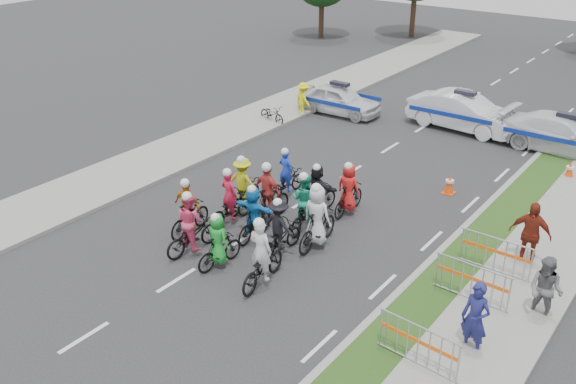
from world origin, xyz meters
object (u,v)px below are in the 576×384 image
Objects in this scene: rider_8 at (305,208)px; police_car_0 at (339,100)px; barrier_0 at (418,347)px; rider_13 at (348,193)px; rider_12 at (286,179)px; cone_0 at (449,184)px; police_car_2 at (565,135)px; rider_0 at (262,262)px; rider_7 at (317,222)px; rider_10 at (244,188)px; police_car_1 at (463,112)px; parked_bike at (272,114)px; rider_3 at (189,213)px; spectator_2 at (530,234)px; rider_2 at (191,229)px; rider_6 at (230,205)px; spectator_1 at (545,290)px; barrier_1 at (472,284)px; rider_1 at (219,245)px; rider_9 at (268,198)px; rider_11 at (317,192)px; spectator_0 at (475,319)px; barrier_2 at (495,256)px; marshal_hiviz at (303,99)px; rider_5 at (254,216)px; cone_1 at (570,170)px; rider_4 at (280,232)px.

police_car_0 is (-5.11, 10.09, -0.04)m from rider_8.
rider_13 is at bearing 133.02° from barrier_0.
cone_0 is (4.41, 3.41, -0.24)m from rider_12.
rider_0 is at bearing 169.22° from police_car_2.
rider_10 is (-3.28, 0.62, -0.06)m from rider_7.
police_car_1 reaches higher than police_car_0.
parked_bike is at bearing 113.24° from police_car_2.
spectator_2 is at bearing -159.07° from rider_3.
spectator_2 is 14.03m from parked_bike.
rider_2 reaches higher than barrier_0.
cone_0 is at bearing -123.86° from rider_6.
barrier_1 is (-1.67, -0.30, -0.31)m from spectator_1.
rider_3 is at bearing -125.14° from cone_0.
barrier_0 is at bearing 131.99° from rider_13.
rider_1 reaches higher than parked_bike.
rider_9 is at bearing -96.29° from rider_2.
rider_6 is 9.37m from spectator_1.
rider_13 is at bearing -114.10° from parked_bike.
barrier_1 is (-0.55, -2.65, -0.41)m from spectator_2.
cone_0 is at bearing 139.51° from spectator_1.
rider_11 is 7.54m from spectator_0.
rider_1 is at bearing 75.23° from rider_13.
rider_12 is at bearing 162.61° from barrier_1.
spectator_2 reaches higher than barrier_2.
barrier_0 is at bearing -172.33° from police_car_2.
marshal_hiviz is at bearing -66.50° from rider_0.
rider_5 is 3.18m from rider_12.
rider_8 is 1.28× the size of marshal_hiviz.
rider_13 is 0.90× the size of barrier_1.
rider_7 is at bearing -172.41° from police_car_1.
barrier_2 is at bearing 90.00° from barrier_0.
rider_8 is at bearing -176.83° from police_car_1.
barrier_0 is (7.41, -0.73, -0.15)m from rider_2.
police_car_2 is (7.00, 11.29, -0.00)m from rider_10.
rider_8 is 10.30m from cone_1.
rider_0 is 5.55m from spectator_0.
cone_0 is (7.65, -5.08, -0.33)m from police_car_0.
police_car_0 is (-3.03, 11.13, 0.05)m from rider_6.
marshal_hiviz is at bearing 156.14° from cone_0.
rider_3 reaches higher than rider_11.
rider_11 reaches higher than barrier_1.
rider_12 is at bearing -67.44° from rider_0.
parked_bike is at bearing -55.21° from rider_8.
rider_0 reaches higher than police_car_1.
rider_9 is at bearing -127.17° from cone_1.
police_car_0 reaches higher than barrier_0.
police_car_1 is at bearing 109.14° from barrier_0.
rider_1 is 15.35m from police_car_2.
rider_13 reaches higher than police_car_0.
spectator_2 is at bearing -145.27° from rider_4.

